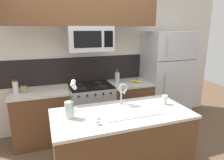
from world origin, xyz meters
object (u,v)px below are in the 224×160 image
refrigerator (165,78)px  sink_faucet (123,91)px  drinking_glass (165,100)px  stove_range (91,109)px  flower_vase (70,107)px  storage_jar_tall (15,87)px  banana_bunch (137,81)px  storage_jar_medium (24,89)px  french_press (117,77)px  microwave (90,39)px

refrigerator → sink_faucet: refrigerator is taller
refrigerator → drinking_glass: size_ratio=14.53×
stove_range → flower_vase: bearing=-113.8°
storage_jar_tall → sink_faucet: bearing=-36.6°
banana_bunch → refrigerator: bearing=6.9°
banana_bunch → flower_vase: flower_vase is taller
storage_jar_tall → storage_jar_medium: storage_jar_tall is taller
refrigerator → banana_bunch: refrigerator is taller
banana_bunch → drinking_glass: drinking_glass is taller
refrigerator → sink_faucet: (-1.38, -1.05, 0.18)m
refrigerator → french_press: bearing=177.8°
storage_jar_tall → flower_vase: 1.39m
french_press → sink_faucet: 1.15m
flower_vase → storage_jar_tall: bearing=119.3°
stove_range → french_press: bearing=6.5°
storage_jar_medium → stove_range: bearing=1.1°
storage_jar_tall → french_press: french_press is taller
storage_jar_medium → flower_vase: flower_vase is taller
microwave → banana_bunch: microwave is taller
sink_faucet → drinking_glass: size_ratio=2.40×
storage_jar_tall → storage_jar_medium: bearing=-12.0°
stove_range → flower_vase: flower_vase is taller
drinking_glass → french_press: bearing=99.3°
storage_jar_tall → flower_vase: size_ratio=0.48×
refrigerator → banana_bunch: (-0.68, -0.08, 0.01)m
sink_faucet → drinking_glass: sink_faucet is taller
stove_range → microwave: bearing=-89.8°
storage_jar_medium → french_press: french_press is taller
stove_range → microwave: (0.00, -0.02, 1.28)m
storage_jar_medium → microwave: bearing=0.0°
drinking_glass → storage_jar_medium: bearing=147.2°
banana_bunch → sink_faucet: size_ratio=0.62×
storage_jar_medium → drinking_glass: (1.83, -1.18, -0.00)m
microwave → banana_bunch: (0.89, -0.04, -0.81)m
stove_range → refrigerator: size_ratio=0.50×
sink_faucet → french_press: bearing=72.5°
refrigerator → storage_jar_medium: refrigerator is taller
microwave → flower_vase: microwave is taller
microwave → storage_jar_medium: 1.33m
microwave → french_press: bearing=8.7°
sink_faucet → storage_jar_medium: bearing=141.6°
storage_jar_tall → microwave: bearing=-1.2°
refrigerator → banana_bunch: 0.68m
storage_jar_medium → flower_vase: size_ratio=0.30×
storage_jar_medium → sink_faucet: size_ratio=0.44×
microwave → flower_vase: bearing=-114.2°
banana_bunch → storage_jar_medium: bearing=178.8°
stove_range → storage_jar_tall: bearing=179.8°
storage_jar_tall → sink_faucet: size_ratio=0.71×
french_press → microwave: bearing=-171.3°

